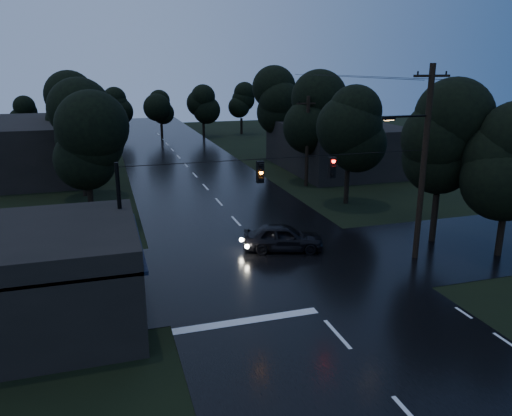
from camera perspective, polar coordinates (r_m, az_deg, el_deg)
main_road at (r=42.23m, az=-5.79°, el=2.37°), size 12.00×120.00×0.02m
cross_street at (r=25.64m, az=2.34°, el=-6.70°), size 60.00×9.00×0.02m
building_far_right at (r=50.02m, az=9.21°, el=6.95°), size 10.00×14.00×4.40m
building_far_left at (r=51.18m, az=-23.86°, el=6.33°), size 10.00×16.00×5.00m
utility_pole_main at (r=26.65m, az=18.49°, el=5.17°), size 3.50×0.30×10.00m
utility_pole_far at (r=42.02m, az=5.88°, el=7.69°), size 2.00×0.30×7.50m
anchor_pole_left at (r=22.37m, az=-15.12°, el=-2.51°), size 0.18×0.18×6.00m
span_signals at (r=23.38m, az=4.60°, el=4.48°), size 15.00×0.37×1.12m
tree_corner_near at (r=29.66m, az=20.51°, el=7.44°), size 4.48×4.48×9.44m
tree_corner_far at (r=28.83m, az=27.14°, el=4.96°), size 3.92×3.92×8.26m
tree_left_a at (r=32.63m, az=-18.92°, el=6.95°), size 3.92×3.92×8.26m
tree_left_b at (r=40.54m, az=-19.60°, el=9.04°), size 4.20×4.20×8.85m
tree_left_c at (r=50.48m, az=-19.97°, el=10.63°), size 4.48×4.48×9.44m
tree_right_a at (r=36.71m, az=10.65°, el=9.04°), size 4.20×4.20×8.85m
tree_right_b at (r=44.11m, az=6.52°, el=10.83°), size 4.48×4.48×9.44m
tree_right_c at (r=53.57m, az=2.79°, el=12.21°), size 4.76×4.76×10.03m
car at (r=27.60m, az=3.13°, el=-3.36°), size 4.74×2.98×1.50m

